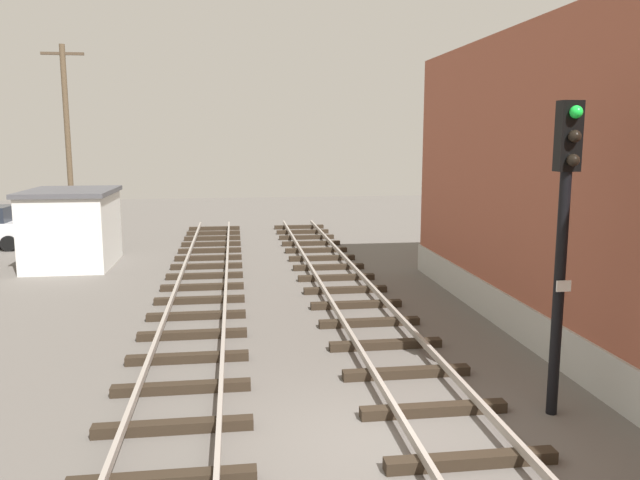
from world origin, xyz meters
name	(u,v)px	position (x,y,z in m)	size (l,w,h in m)	color
ground_plane	(380,443)	(0.00, 0.00, 0.00)	(80.00, 80.00, 0.00)	#605B56
track_near_building	(451,430)	(1.12, 0.00, 0.13)	(2.50, 47.30, 0.32)	#2D2319
track_centre	(168,449)	(-3.14, 0.00, 0.13)	(2.50, 47.30, 0.32)	#2D2319
signal_mast	(564,222)	(3.10, 0.61, 3.25)	(0.36, 0.40, 5.16)	black
control_hut	(72,228)	(-7.93, 14.64, 1.39)	(3.00, 3.80, 2.76)	silver
utility_pole_far	(68,140)	(-9.37, 20.68, 4.49)	(1.80, 0.24, 8.59)	brown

